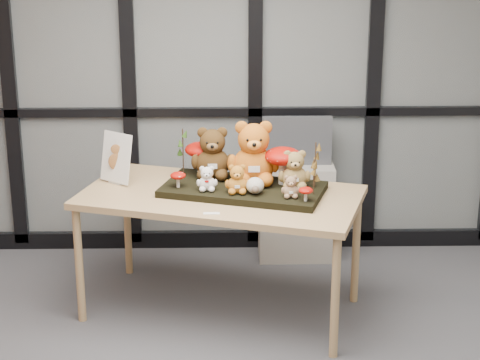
{
  "coord_description": "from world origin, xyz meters",
  "views": [
    {
      "loc": [
        0.22,
        -3.62,
        2.57
      ],
      "look_at": [
        0.32,
        1.37,
        0.9
      ],
      "focal_mm": 65.0,
      "sensor_mm": 36.0,
      "label": 1
    }
  ],
  "objects_px": {
    "bear_tan_back": "(294,167)",
    "sign_holder": "(116,160)",
    "bear_pooh_yellow": "(254,149)",
    "monitor": "(297,141)",
    "plush_cream_hedgehog": "(255,185)",
    "mushroom_front_right": "(306,193)",
    "bear_brown_medium": "(213,150)",
    "bear_beige_small": "(291,185)",
    "mushroom_front_left": "(178,179)",
    "diorama_tray": "(243,189)",
    "mushroom_back_right": "(283,164)",
    "cabinet": "(296,211)",
    "display_table": "(220,204)",
    "mushroom_back_left": "(200,156)",
    "bear_small_yellow": "(237,177)",
    "bear_white_bow": "(207,177)"
  },
  "relations": [
    {
      "from": "diorama_tray",
      "to": "display_table",
      "type": "bearing_deg",
      "value": -153.43
    },
    {
      "from": "bear_pooh_yellow",
      "to": "mushroom_front_right",
      "type": "height_order",
      "value": "bear_pooh_yellow"
    },
    {
      "from": "mushroom_back_left",
      "to": "cabinet",
      "type": "height_order",
      "value": "mushroom_back_left"
    },
    {
      "from": "cabinet",
      "to": "mushroom_back_right",
      "type": "bearing_deg",
      "value": -101.04
    },
    {
      "from": "mushroom_back_right",
      "to": "mushroom_front_right",
      "type": "height_order",
      "value": "mushroom_back_right"
    },
    {
      "from": "bear_tan_back",
      "to": "sign_holder",
      "type": "xyz_separation_m",
      "value": [
        -1.11,
        0.23,
        -0.02
      ]
    },
    {
      "from": "bear_white_bow",
      "to": "plush_cream_hedgehog",
      "type": "relative_size",
      "value": 1.54
    },
    {
      "from": "bear_tan_back",
      "to": "plush_cream_hedgehog",
      "type": "relative_size",
      "value": 2.39
    },
    {
      "from": "bear_small_yellow",
      "to": "monitor",
      "type": "distance_m",
      "value": 1.07
    },
    {
      "from": "monitor",
      "to": "mushroom_back_left",
      "type": "bearing_deg",
      "value": -138.78
    },
    {
      "from": "bear_beige_small",
      "to": "mushroom_back_right",
      "type": "bearing_deg",
      "value": 114.68
    },
    {
      "from": "mushroom_front_left",
      "to": "diorama_tray",
      "type": "bearing_deg",
      "value": 1.52
    },
    {
      "from": "bear_small_yellow",
      "to": "sign_holder",
      "type": "height_order",
      "value": "sign_holder"
    },
    {
      "from": "diorama_tray",
      "to": "bear_small_yellow",
      "type": "bearing_deg",
      "value": -91.04
    },
    {
      "from": "mushroom_back_right",
      "to": "mushroom_front_left",
      "type": "relative_size",
      "value": 2.41
    },
    {
      "from": "display_table",
      "to": "monitor",
      "type": "relative_size",
      "value": 3.79
    },
    {
      "from": "diorama_tray",
      "to": "bear_tan_back",
      "type": "distance_m",
      "value": 0.35
    },
    {
      "from": "mushroom_front_left",
      "to": "mushroom_back_right",
      "type": "bearing_deg",
      "value": 4.65
    },
    {
      "from": "cabinet",
      "to": "monitor",
      "type": "distance_m",
      "value": 0.53
    },
    {
      "from": "bear_tan_back",
      "to": "mushroom_back_right",
      "type": "distance_m",
      "value": 0.1
    },
    {
      "from": "display_table",
      "to": "bear_pooh_yellow",
      "type": "bearing_deg",
      "value": 44.98
    },
    {
      "from": "monitor",
      "to": "bear_beige_small",
      "type": "bearing_deg",
      "value": -96.69
    },
    {
      "from": "mushroom_back_left",
      "to": "mushroom_front_left",
      "type": "height_order",
      "value": "mushroom_back_left"
    },
    {
      "from": "mushroom_front_right",
      "to": "mushroom_back_left",
      "type": "bearing_deg",
      "value": 139.0
    },
    {
      "from": "bear_brown_medium",
      "to": "bear_white_bow",
      "type": "height_order",
      "value": "bear_brown_medium"
    },
    {
      "from": "plush_cream_hedgehog",
      "to": "diorama_tray",
      "type": "bearing_deg",
      "value": 134.68
    },
    {
      "from": "bear_pooh_yellow",
      "to": "monitor",
      "type": "relative_size",
      "value": 0.87
    },
    {
      "from": "diorama_tray",
      "to": "bear_brown_medium",
      "type": "bearing_deg",
      "value": 152.04
    },
    {
      "from": "plush_cream_hedgehog",
      "to": "cabinet",
      "type": "relative_size",
      "value": 0.15
    },
    {
      "from": "cabinet",
      "to": "monitor",
      "type": "bearing_deg",
      "value": 90.0
    },
    {
      "from": "sign_holder",
      "to": "cabinet",
      "type": "bearing_deg",
      "value": 64.0
    },
    {
      "from": "bear_tan_back",
      "to": "cabinet",
      "type": "distance_m",
      "value": 1.07
    },
    {
      "from": "bear_tan_back",
      "to": "monitor",
      "type": "relative_size",
      "value": 0.53
    },
    {
      "from": "bear_beige_small",
      "to": "sign_holder",
      "type": "bearing_deg",
      "value": 176.7
    },
    {
      "from": "mushroom_back_left",
      "to": "cabinet",
      "type": "relative_size",
      "value": 0.31
    },
    {
      "from": "diorama_tray",
      "to": "bear_beige_small",
      "type": "relative_size",
      "value": 6.56
    },
    {
      "from": "plush_cream_hedgehog",
      "to": "bear_beige_small",
      "type": "bearing_deg",
      "value": -0.92
    },
    {
      "from": "bear_beige_small",
      "to": "bear_tan_back",
      "type": "bearing_deg",
      "value": 96.08
    },
    {
      "from": "bear_pooh_yellow",
      "to": "sign_holder",
      "type": "xyz_separation_m",
      "value": [
        -0.87,
        0.12,
        -0.1
      ]
    },
    {
      "from": "mushroom_back_left",
      "to": "monitor",
      "type": "bearing_deg",
      "value": 41.22
    },
    {
      "from": "plush_cream_hedgehog",
      "to": "mushroom_back_left",
      "type": "xyz_separation_m",
      "value": [
        -0.34,
        0.41,
        0.06
      ]
    },
    {
      "from": "bear_white_bow",
      "to": "bear_beige_small",
      "type": "distance_m",
      "value": 0.52
    },
    {
      "from": "bear_pooh_yellow",
      "to": "bear_tan_back",
      "type": "height_order",
      "value": "bear_pooh_yellow"
    },
    {
      "from": "bear_white_bow",
      "to": "plush_cream_hedgehog",
      "type": "height_order",
      "value": "bear_white_bow"
    },
    {
      "from": "bear_pooh_yellow",
      "to": "bear_brown_medium",
      "type": "distance_m",
      "value": 0.28
    },
    {
      "from": "plush_cream_hedgehog",
      "to": "mushroom_front_right",
      "type": "bearing_deg",
      "value": -8.43
    },
    {
      "from": "sign_holder",
      "to": "display_table",
      "type": "bearing_deg",
      "value": 17.09
    },
    {
      "from": "bear_tan_back",
      "to": "display_table",
      "type": "bearing_deg",
      "value": -163.4
    },
    {
      "from": "bear_brown_medium",
      "to": "mushroom_front_left",
      "type": "height_order",
      "value": "bear_brown_medium"
    },
    {
      "from": "bear_beige_small",
      "to": "monitor",
      "type": "xyz_separation_m",
      "value": [
        0.12,
        1.06,
        -0.03
      ]
    }
  ]
}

